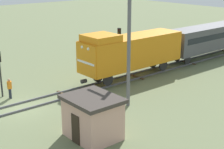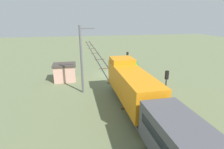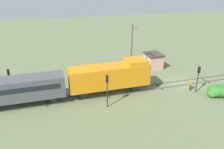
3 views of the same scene
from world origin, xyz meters
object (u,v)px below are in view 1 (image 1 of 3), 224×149
(locomotive, at_px, (131,50))
(catenary_mast, at_px, (128,48))
(relay_hut, at_px, (93,117))
(passenger_car_leading, at_px, (212,36))
(worker_near_track, at_px, (10,87))
(traffic_signal_mid, at_px, (119,41))

(locomotive, distance_m, catenary_mast, 7.22)
(locomotive, distance_m, relay_hut, 12.79)
(catenary_mast, bearing_deg, passenger_car_leading, 105.15)
(locomotive, xyz_separation_m, catenary_mast, (4.94, -4.93, 1.83))
(relay_hut, bearing_deg, catenary_mast, 115.58)
(passenger_car_leading, bearing_deg, worker_near_track, -95.54)
(locomotive, relative_size, worker_near_track, 6.82)
(locomotive, relative_size, catenary_mast, 1.33)
(locomotive, xyz_separation_m, relay_hut, (7.50, -10.27, -1.38))
(worker_near_track, distance_m, relay_hut, 9.97)
(traffic_signal_mid, height_order, worker_near_track, traffic_signal_mid)
(worker_near_track, bearing_deg, catenary_mast, -50.57)
(traffic_signal_mid, xyz_separation_m, worker_near_track, (1.00, -12.86, -2.02))
(locomotive, bearing_deg, passenger_car_leading, 90.00)
(passenger_car_leading, height_order, worker_near_track, passenger_car_leading)
(passenger_car_leading, relative_size, relay_hut, 4.00)
(worker_near_track, height_order, catenary_mast, catenary_mast)
(locomotive, xyz_separation_m, passenger_car_leading, (0.00, 13.34, -0.25))
(locomotive, relative_size, passenger_car_leading, 0.83)
(catenary_mast, bearing_deg, traffic_signal_mid, 142.55)
(passenger_car_leading, height_order, relay_hut, passenger_car_leading)
(passenger_car_leading, distance_m, traffic_signal_mid, 12.36)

